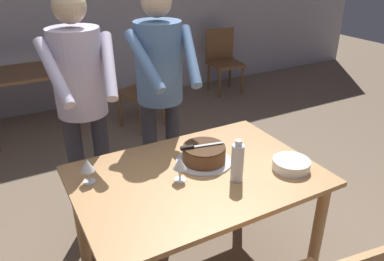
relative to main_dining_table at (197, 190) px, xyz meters
name	(u,v)px	position (x,y,z in m)	size (l,w,h in m)	color
back_wall	(61,1)	(0.00, 3.40, 0.71)	(10.00, 0.12, 2.70)	#ADA8B2
main_dining_table	(197,190)	(0.00, 0.00, 0.00)	(1.39, 0.95, 0.75)	tan
cake_on_platter	(204,155)	(0.10, 0.10, 0.16)	(0.34, 0.34, 0.11)	silver
cake_knife	(193,147)	(0.03, 0.11, 0.23)	(0.27, 0.07, 0.02)	silver
plate_stack	(291,164)	(0.51, -0.22, 0.14)	(0.22, 0.22, 0.06)	white
wine_glass_near	(180,164)	(-0.11, -0.01, 0.22)	(0.08, 0.08, 0.14)	silver
wine_glass_far	(87,166)	(-0.56, 0.21, 0.22)	(0.08, 0.08, 0.14)	silver
water_bottle	(237,162)	(0.16, -0.16, 0.23)	(0.07, 0.07, 0.25)	silver
person_cutting_cake	(160,84)	(0.09, 0.69, 0.44)	(0.47, 0.56, 1.72)	#2D2D38
person_standing_beside	(81,96)	(-0.44, 0.72, 0.44)	(0.47, 0.56, 1.72)	#2D2D38
background_table	(27,86)	(-0.62, 2.70, -0.06)	(1.00, 0.70, 0.74)	brown
background_chair_0	(223,58)	(2.08, 2.89, -0.14)	(0.48, 0.48, 0.90)	brown
background_chair_2	(145,88)	(0.58, 2.22, -0.14)	(0.57, 0.57, 0.90)	brown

